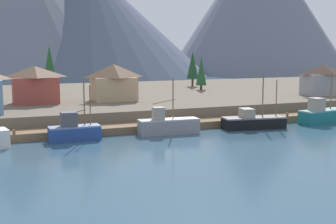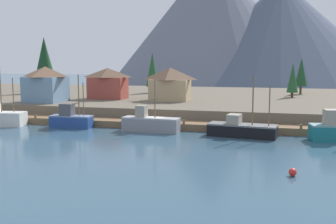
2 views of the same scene
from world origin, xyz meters
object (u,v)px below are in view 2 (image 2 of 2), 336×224
(fishing_boat_blue, at_px, (71,119))
(house_red, at_px, (108,83))
(conifer_mid_right, at_px, (44,70))
(house_blue, at_px, (46,84))
(fishing_boat_black, at_px, (241,129))
(conifer_back_left, at_px, (301,72))
(house_tan, at_px, (170,84))
(channel_buoy, at_px, (293,172))
(conifer_near_left, at_px, (152,70))
(conifer_mid_left, at_px, (45,62))
(conifer_near_right, at_px, (293,78))
(fishing_boat_grey, at_px, (150,123))

(fishing_boat_blue, height_order, house_red, house_red)
(fishing_boat_blue, height_order, conifer_mid_right, conifer_mid_right)
(fishing_boat_blue, distance_m, house_blue, 16.47)
(fishing_boat_black, height_order, conifer_back_left, conifer_back_left)
(house_tan, height_order, channel_buoy, house_tan)
(fishing_boat_black, distance_m, conifer_back_left, 43.77)
(conifer_near_left, bearing_deg, conifer_back_left, 8.79)
(house_red, xyz_separation_m, conifer_mid_right, (-25.95, 19.39, 2.11))
(conifer_mid_left, bearing_deg, fishing_boat_blue, -53.31)
(house_tan, relative_size, conifer_near_right, 1.05)
(fishing_boat_grey, distance_m, conifer_mid_left, 47.37)
(fishing_boat_blue, height_order, house_blue, house_blue)
(fishing_boat_blue, distance_m, conifer_back_left, 54.69)
(conifer_near_left, relative_size, conifer_near_right, 1.32)
(house_tan, xyz_separation_m, conifer_mid_right, (-38.84, 19.99, 2.01))
(conifer_near_left, xyz_separation_m, conifer_back_left, (33.40, 5.16, -0.48))
(conifer_mid_left, bearing_deg, conifer_near_right, 1.63)
(conifer_mid_left, bearing_deg, fishing_boat_grey, -41.01)
(house_tan, distance_m, conifer_back_left, 33.17)
(fishing_boat_blue, xyz_separation_m, house_tan, (10.46, 19.42, 4.43))
(fishing_boat_black, relative_size, conifer_back_left, 1.13)
(house_tan, distance_m, conifer_mid_right, 43.73)
(house_blue, bearing_deg, house_red, 45.20)
(fishing_boat_blue, bearing_deg, house_blue, 132.66)
(fishing_boat_grey, xyz_separation_m, conifer_mid_right, (-40.90, 39.59, 6.53))
(fishing_boat_grey, bearing_deg, conifer_near_right, 60.46)
(conifer_near_right, bearing_deg, house_blue, -155.02)
(conifer_near_right, relative_size, conifer_mid_left, 0.55)
(conifer_near_right, height_order, conifer_mid_left, conifer_mid_left)
(conifer_near_left, bearing_deg, house_tan, -63.06)
(conifer_near_right, bearing_deg, conifer_mid_left, -178.37)
(fishing_boat_grey, bearing_deg, fishing_boat_black, -0.06)
(conifer_mid_left, height_order, conifer_back_left, conifer_mid_left)
(house_red, bearing_deg, fishing_boat_blue, -83.09)
(fishing_boat_grey, bearing_deg, house_blue, 156.94)
(house_tan, bearing_deg, conifer_mid_left, 161.66)
(fishing_boat_blue, distance_m, house_tan, 22.50)
(fishing_boat_black, distance_m, house_red, 35.10)
(conifer_back_left, relative_size, channel_buoy, 11.69)
(house_blue, height_order, conifer_near_right, conifer_near_right)
(fishing_boat_blue, distance_m, channel_buoy, 36.14)
(conifer_near_left, height_order, conifer_back_left, conifer_near_left)
(conifer_near_right, bearing_deg, fishing_boat_blue, -136.05)
(conifer_near_right, height_order, channel_buoy, conifer_near_right)
(conifer_back_left, bearing_deg, house_blue, -147.29)
(fishing_boat_grey, bearing_deg, fishing_boat_blue, -177.67)
(house_blue, bearing_deg, fishing_boat_grey, -26.24)
(house_red, height_order, conifer_near_right, conifer_near_right)
(house_red, distance_m, conifer_near_left, 16.79)
(house_red, relative_size, conifer_near_right, 1.04)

